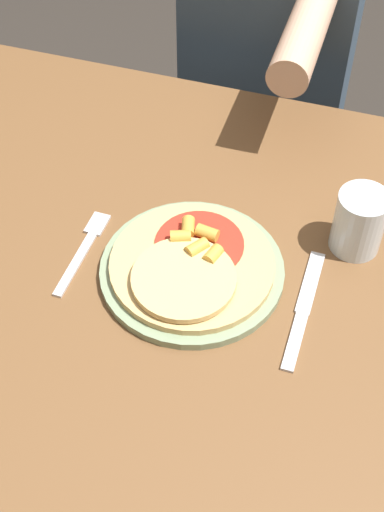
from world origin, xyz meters
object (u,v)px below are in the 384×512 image
pizza (191,265)px  person_diner (271,44)px  drinking_glass (359,222)px  dining_table (212,310)px  knife (303,311)px  fork (85,247)px  plate (192,270)px

pizza → person_diner: bearing=93.3°
drinking_glass → person_diner: size_ratio=0.08×
drinking_glass → pizza: bearing=-148.8°
dining_table → knife: size_ratio=5.56×
dining_table → knife: (0.15, -0.04, 0.11)m
fork → knife: 0.35m
knife → person_diner: size_ratio=0.18×
plate → person_diner: 0.71m
pizza → dining_table: bearing=38.4°
dining_table → knife: knife is taller
fork → pizza: bearing=-0.7°
plate → knife: 0.18m
pizza → fork: 0.18m
dining_table → drinking_glass: (0.19, 0.11, 0.16)m
fork → plate: bearing=0.9°
dining_table → plate: size_ratio=4.41×
pizza → drinking_glass: 0.26m
plate → pizza: bearing=-92.2°
pizza → knife: pizza is taller
fork → drinking_glass: drinking_glass is taller
pizza → person_diner: 0.71m
person_diner → drinking_glass: bearing=-65.2°
plate → drinking_glass: bearing=30.3°
plate → person_diner: (-0.04, 0.70, -0.05)m
fork → knife: size_ratio=0.80×
dining_table → plate: bearing=-147.6°
dining_table → pizza: bearing=-141.6°
plate → drinking_glass: (0.22, 0.13, 0.04)m
fork → person_diner: size_ratio=0.14×
plate → knife: size_ratio=1.26×
fork → knife: bearing=-2.9°
fork → person_diner: bearing=79.3°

